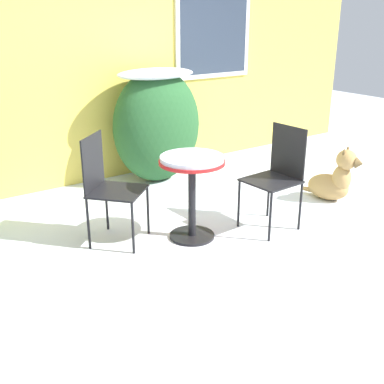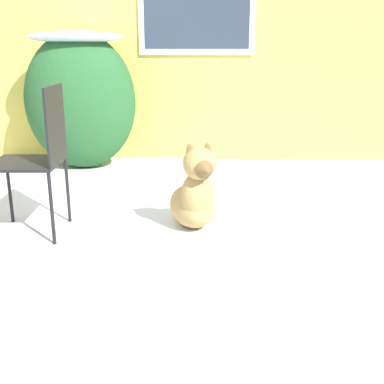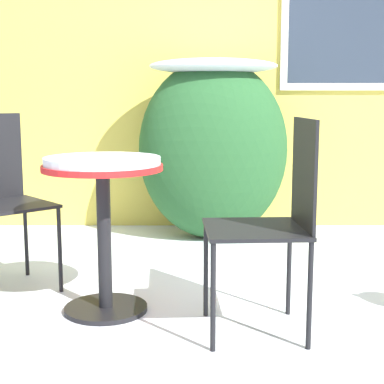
{
  "view_description": "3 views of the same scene",
  "coord_description": "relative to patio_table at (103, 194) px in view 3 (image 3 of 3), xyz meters",
  "views": [
    {
      "loc": [
        -2.87,
        -3.33,
        2.05
      ],
      "look_at": [
        -0.45,
        0.1,
        0.46
      ],
      "focal_mm": 45.0,
      "sensor_mm": 36.0,
      "label": 1
    },
    {
      "loc": [
        1.56,
        -3.28,
        1.26
      ],
      "look_at": [
        1.41,
        0.01,
        0.25
      ],
      "focal_mm": 45.0,
      "sensor_mm": 36.0,
      "label": 2
    },
    {
      "loc": [
        0.0,
        -2.85,
        1.11
      ],
      "look_at": [
        0.0,
        0.6,
        0.55
      ],
      "focal_mm": 55.0,
      "sensor_mm": 36.0,
      "label": 3
    }
  ],
  "objects": [
    {
      "name": "house_wall",
      "position": [
        0.53,
        2.1,
        0.73
      ],
      "size": [
        8.0,
        0.1,
        2.66
      ],
      "color": "#DBC14C",
      "rests_on": "ground_plane"
    },
    {
      "name": "patio_table",
      "position": [
        0.0,
        0.0,
        0.0
      ],
      "size": [
        0.61,
        0.61,
        0.81
      ],
      "color": "black",
      "rests_on": "ground_plane"
    },
    {
      "name": "shrub_left",
      "position": [
        0.62,
        1.63,
        0.12
      ],
      "size": [
        1.16,
        0.79,
        1.4
      ],
      "color": "#235128",
      "rests_on": "ground_plane"
    },
    {
      "name": "patio_chair_far_side",
      "position": [
        0.83,
        -0.27,
        -0.06
      ],
      "size": [
        0.48,
        0.48,
        1.01
      ],
      "rotation": [
        0.0,
        0.0,
        4.76
      ],
      "color": "black",
      "rests_on": "ground_plane"
    },
    {
      "name": "ground_plane",
      "position": [
        0.45,
        -0.1,
        -0.62
      ],
      "size": [
        16.0,
        16.0,
        0.0
      ],
      "primitive_type": "plane",
      "color": "silver"
    }
  ]
}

